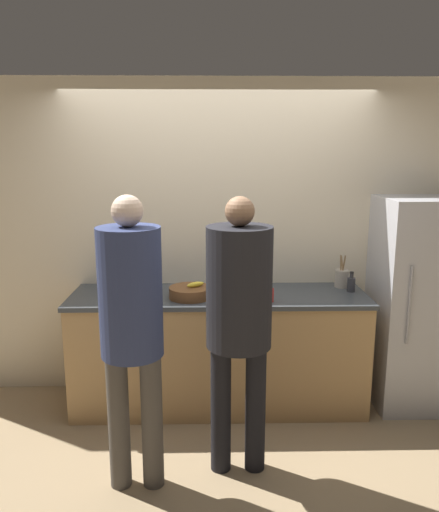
{
  "coord_description": "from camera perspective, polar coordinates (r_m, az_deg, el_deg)",
  "views": [
    {
      "loc": [
        -0.08,
        -3.38,
        2.04
      ],
      "look_at": [
        0.0,
        0.16,
        1.28
      ],
      "focal_mm": 35.0,
      "sensor_mm": 36.0,
      "label": 1
    }
  ],
  "objects": [
    {
      "name": "ground_plane",
      "position": [
        3.95,
        0.05,
        -19.01
      ],
      "size": [
        14.0,
        14.0,
        0.0
      ],
      "primitive_type": "plane",
      "color": "#9E8460"
    },
    {
      "name": "wall_back",
      "position": [
        4.17,
        -0.17,
        1.88
      ],
      "size": [
        5.2,
        0.06,
        2.6
      ],
      "color": "beige",
      "rests_on": "ground_plane"
    },
    {
      "name": "counter",
      "position": [
        4.08,
        -0.07,
        -10.56
      ],
      "size": [
        2.31,
        0.71,
        0.93
      ],
      "color": "tan",
      "rests_on": "ground_plane"
    },
    {
      "name": "refrigerator",
      "position": [
        4.29,
        21.58,
        -5.02
      ],
      "size": [
        0.64,
        0.66,
        1.68
      ],
      "color": "#B7B7BC",
      "rests_on": "ground_plane"
    },
    {
      "name": "person_left",
      "position": [
        2.95,
        -10.03,
        -6.97
      ],
      "size": [
        0.37,
        0.37,
        1.8
      ],
      "color": "#4C4742",
      "rests_on": "ground_plane"
    },
    {
      "name": "person_center",
      "position": [
        3.05,
        2.24,
        -5.99
      ],
      "size": [
        0.4,
        0.4,
        1.77
      ],
      "color": "black",
      "rests_on": "ground_plane"
    },
    {
      "name": "fruit_bowl",
      "position": [
        3.81,
        -3.35,
        -4.15
      ],
      "size": [
        0.32,
        0.32,
        0.12
      ],
      "color": "brown",
      "rests_on": "counter"
    },
    {
      "name": "utensil_crock",
      "position": [
        4.21,
        13.8,
        -2.47
      ],
      "size": [
        0.11,
        0.11,
        0.27
      ],
      "color": "#ADA393",
      "rests_on": "counter"
    },
    {
      "name": "bottle_red",
      "position": [
        3.72,
        5.81,
        -4.37
      ],
      "size": [
        0.05,
        0.05,
        0.14
      ],
      "color": "red",
      "rests_on": "counter"
    },
    {
      "name": "bottle_dark",
      "position": [
        4.09,
        14.81,
        -3.09
      ],
      "size": [
        0.06,
        0.06,
        0.16
      ],
      "color": "#333338",
      "rests_on": "counter"
    },
    {
      "name": "cup_yellow",
      "position": [
        3.75,
        3.71,
        -4.4
      ],
      "size": [
        0.1,
        0.1,
        0.09
      ],
      "color": "gold",
      "rests_on": "counter"
    }
  ]
}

